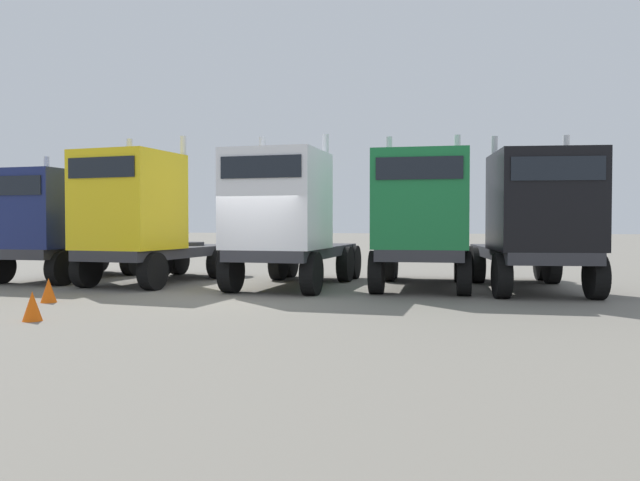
{
  "coord_description": "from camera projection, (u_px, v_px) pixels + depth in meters",
  "views": [
    {
      "loc": [
        5.23,
        -14.27,
        1.82
      ],
      "look_at": [
        1.05,
        3.39,
        1.32
      ],
      "focal_mm": 34.92,
      "sensor_mm": 36.0,
      "label": 1
    }
  ],
  "objects": [
    {
      "name": "traffic_cone_mid",
      "position": [
        49.0,
        290.0,
        14.27
      ],
      "size": [
        0.36,
        0.36,
        0.56
      ],
      "primitive_type": "cone",
      "color": "#F2590C",
      "rests_on": "ground"
    },
    {
      "name": "semi_truck_black",
      "position": [
        537.0,
        220.0,
        16.16
      ],
      "size": [
        3.33,
        6.56,
        4.2
      ],
      "rotation": [
        0.0,
        0.0,
        -1.44
      ],
      "color": "#333338",
      "rests_on": "ground"
    },
    {
      "name": "semi_truck_green",
      "position": [
        422.0,
        219.0,
        16.88
      ],
      "size": [
        2.74,
        6.03,
        4.29
      ],
      "rotation": [
        0.0,
        0.0,
        -1.54
      ],
      "color": "#333338",
      "rests_on": "ground"
    },
    {
      "name": "semi_truck_navy",
      "position": [
        56.0,
        224.0,
        19.53
      ],
      "size": [
        2.85,
        6.12,
        4.02
      ],
      "rotation": [
        0.0,
        0.0,
        -1.62
      ],
      "color": "#333338",
      "rests_on": "ground"
    },
    {
      "name": "ground",
      "position": [
        246.0,
        298.0,
        15.13
      ],
      "size": [
        200.0,
        200.0,
        0.0
      ],
      "primitive_type": "plane",
      "color": "slate"
    },
    {
      "name": "traffic_cone_near",
      "position": [
        32.0,
        306.0,
        11.56
      ],
      "size": [
        0.36,
        0.36,
        0.56
      ],
      "primitive_type": "cone",
      "color": "#F2590C",
      "rests_on": "ground"
    },
    {
      "name": "semi_truck_yellow",
      "position": [
        142.0,
        218.0,
        18.23
      ],
      "size": [
        3.11,
        6.28,
        4.43
      ],
      "rotation": [
        0.0,
        0.0,
        -1.67
      ],
      "color": "#333338",
      "rests_on": "ground"
    },
    {
      "name": "semi_truck_white",
      "position": [
        285.0,
        218.0,
        17.09
      ],
      "size": [
        2.76,
        6.26,
        4.33
      ],
      "rotation": [
        0.0,
        0.0,
        -1.61
      ],
      "color": "#333338",
      "rests_on": "ground"
    }
  ]
}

